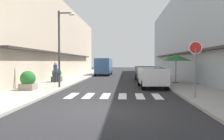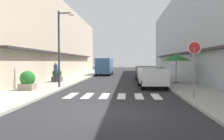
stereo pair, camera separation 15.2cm
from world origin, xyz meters
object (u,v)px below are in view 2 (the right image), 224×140
Objects in this scene: round_street_sign at (194,55)px; street_lamp at (61,41)px; planter_corner at (28,81)px; delivery_van at (105,65)px; cafe_umbrella at (176,58)px; planter_midblock at (57,75)px; pedestrian_walking_near at (56,72)px; parked_car_near at (152,75)px; parked_car_mid at (145,72)px; planter_far at (161,73)px.

round_street_sign is 9.18m from street_lamp.
round_street_sign is at bearing -29.72° from street_lamp.
street_lamp is at bearing 150.28° from round_street_sign.
round_street_sign is 2.30× the size of planter_corner.
delivery_van is 16.61m from street_lamp.
cafe_umbrella reaches higher than planter_midblock.
pedestrian_walking_near is at bearing 113.22° from street_lamp.
cafe_umbrella is at bearing 23.88° from street_lamp.
parked_car_near is 3.47× the size of planter_corner.
delivery_van is at bearing 120.21° from cafe_umbrella.
cafe_umbrella is 10.54m from planter_midblock.
parked_car_mid reaches higher than planter_midblock.
delivery_van reaches higher than parked_car_mid.
parked_car_mid is 4.24m from cafe_umbrella.
delivery_van is 14.55m from cafe_umbrella.
parked_car_near is at bearing -128.18° from cafe_umbrella.
planter_corner is 0.97× the size of planter_far.
pedestrian_walking_near is (-9.92, -6.34, 0.35)m from planter_far.
cafe_umbrella reaches higher than planter_far.
round_street_sign is 13.13m from planter_midblock.
cafe_umbrella is (2.34, 2.98, 1.32)m from parked_car_near.
planter_midblock is (-9.58, 8.84, -1.57)m from round_street_sign.
delivery_van is at bearing 32.52° from pedestrian_walking_near.
round_street_sign reaches higher than parked_car_mid.
round_street_sign is at bearing -84.97° from pedestrian_walking_near.
cafe_umbrella is (2.34, -3.27, 1.32)m from parked_car_mid.
parked_car_mid is 3.42× the size of planter_corner.
parked_car_near is at bearing -72.26° from delivery_van.
parked_car_mid is 0.78× the size of street_lamp.
street_lamp is at bearing -172.04° from parked_car_near.
street_lamp is at bearing -68.94° from planter_midblock.
planter_far is (10.02, 11.85, -0.01)m from planter_corner.
delivery_van is at bearing 118.16° from parked_car_mid.
planter_corner is at bearing 164.27° from round_street_sign.
parked_car_near reaches higher than planter_corner.
round_street_sign reaches higher than planter_corner.
street_lamp is at bearing -95.00° from delivery_van.
pedestrian_walking_near reaches higher than parked_car_mid.
round_street_sign is (1.51, -5.41, 1.34)m from parked_car_near.
planter_midblock is at bearing 111.06° from street_lamp.
cafe_umbrella reaches higher than parked_car_near.
parked_car_mid is at bearing 47.90° from planter_corner.
planter_midblock is 0.72m from pedestrian_walking_near.
parked_car_near is 1.02× the size of parked_car_mid.
pedestrian_walking_near is at bearing 160.67° from parked_car_near.
parked_car_near is 9.34m from planter_far.
parked_car_near is 5.78m from round_street_sign.
pedestrian_walking_near reaches higher than parked_car_near.
planter_corner is (-8.10, -8.96, -0.21)m from parked_car_mid.
planter_corner is 15.52m from planter_far.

